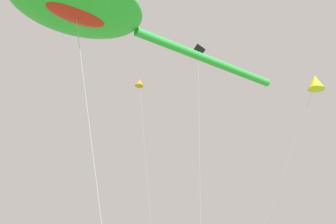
% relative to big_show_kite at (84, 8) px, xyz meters
% --- Properties ---
extents(big_show_kite, '(14.88, 4.95, 12.99)m').
position_rel_big_show_kite_xyz_m(big_show_kite, '(0.00, 0.00, 0.00)').
color(big_show_kite, green).
rests_on(big_show_kite, ground).
extents(small_kite_box_yellow, '(1.70, 1.81, 18.94)m').
position_rel_big_show_kite_xyz_m(small_kite_box_yellow, '(13.55, 13.92, 6.06)').
color(small_kite_box_yellow, orange).
rests_on(small_kite_box_yellow, ground).
extents(small_kite_bird_shape, '(3.68, 2.97, 21.87)m').
position_rel_big_show_kite_xyz_m(small_kite_bird_shape, '(16.96, 9.76, 7.92)').
color(small_kite_bird_shape, black).
rests_on(small_kite_bird_shape, ground).
extents(small_kite_tiny_distant, '(2.32, 5.16, 10.78)m').
position_rel_big_show_kite_xyz_m(small_kite_tiny_distant, '(9.86, -4.66, -2.02)').
color(small_kite_tiny_distant, yellow).
rests_on(small_kite_tiny_distant, ground).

